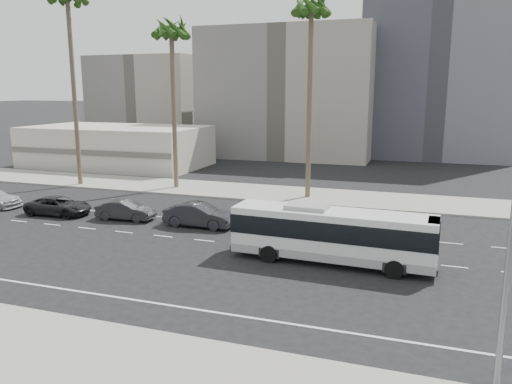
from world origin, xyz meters
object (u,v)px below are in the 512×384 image
at_px(city_bus, 332,233).
at_px(palm_mid, 171,34).
at_px(car_b, 126,210).
at_px(palm_near, 311,12).
at_px(car_c, 59,206).
at_px(palm_far, 67,0).
at_px(car_a, 199,215).

relative_size(city_bus, palm_mid, 0.70).
bearing_deg(car_b, palm_near, -47.71).
bearing_deg(palm_near, car_c, -144.34).
relative_size(car_c, palm_mid, 0.32).
xyz_separation_m(car_b, palm_far, (-12.13, 10.36, 17.10)).
height_order(palm_near, palm_far, palm_far).
distance_m(car_c, palm_far, 21.19).
relative_size(city_bus, car_a, 2.23).
relative_size(palm_mid, palm_far, 0.83).
bearing_deg(car_b, car_c, 89.71).
bearing_deg(palm_near, car_b, -133.52).
bearing_deg(palm_mid, car_b, -80.04).
bearing_deg(car_c, city_bus, -103.80).
xyz_separation_m(car_b, car_c, (-5.76, -0.39, -0.01)).
bearing_deg(palm_mid, car_c, -106.41).
bearing_deg(car_a, palm_far, 61.22).
distance_m(car_b, palm_far, 23.38).
relative_size(palm_near, palm_mid, 1.08).
bearing_deg(palm_near, palm_mid, 178.82).
distance_m(palm_near, palm_far, 23.38).
xyz_separation_m(car_c, palm_far, (-6.37, 10.75, 17.11)).
height_order(car_a, palm_near, palm_near).
xyz_separation_m(palm_near, palm_far, (-23.26, -1.37, 1.97)).
relative_size(car_a, palm_mid, 0.31).
relative_size(city_bus, palm_near, 0.65).
bearing_deg(car_b, palm_mid, 5.76).
bearing_deg(palm_far, city_bus, -27.60).
height_order(car_b, palm_mid, palm_mid).
relative_size(car_a, palm_near, 0.29).
relative_size(city_bus, car_c, 2.21).
height_order(city_bus, car_b, city_bus).
height_order(car_c, palm_mid, palm_mid).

